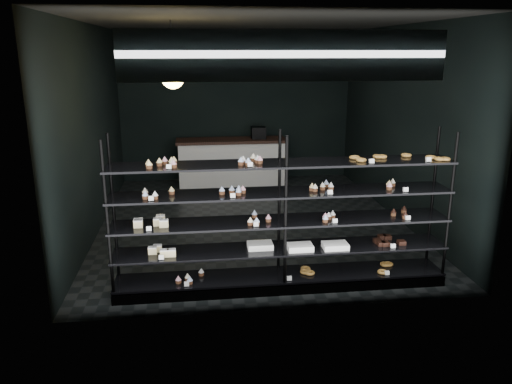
% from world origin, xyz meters
% --- Properties ---
extents(room, '(5.01, 6.01, 3.20)m').
position_xyz_m(room, '(0.00, 0.00, 1.60)').
color(room, black).
rests_on(room, ground).
extents(display_shelf, '(4.00, 0.50, 1.91)m').
position_xyz_m(display_shelf, '(0.06, -2.45, 0.63)').
color(display_shelf, black).
rests_on(display_shelf, room).
extents(signage, '(3.30, 0.05, 0.50)m').
position_xyz_m(signage, '(0.00, -2.93, 2.75)').
color(signage, '#0D0B3A').
rests_on(signage, room).
extents(pendant_lamp, '(0.31, 0.31, 0.88)m').
position_xyz_m(pendant_lamp, '(-1.19, -1.04, 2.45)').
color(pendant_lamp, black).
rests_on(pendant_lamp, room).
extents(service_counter, '(2.32, 0.65, 1.23)m').
position_xyz_m(service_counter, '(-0.15, 2.50, 0.50)').
color(service_counter, silver).
rests_on(service_counter, room).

